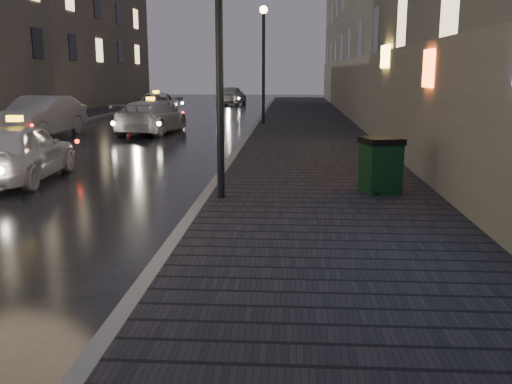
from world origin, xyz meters
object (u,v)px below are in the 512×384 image
(lamp_near, at_px, (219,18))
(car_left_mid, at_px, (41,117))
(taxi_mid, at_px, (151,117))
(lamp_far, at_px, (264,50))
(trash_bin, at_px, (381,165))
(car_far, at_px, (231,95))
(taxi_near, at_px, (18,152))
(taxi_far, at_px, (157,104))

(lamp_near, bearing_deg, car_left_mid, 127.27)
(taxi_mid, bearing_deg, lamp_far, -139.21)
(trash_bin, bearing_deg, lamp_far, 85.36)
(lamp_near, height_order, trash_bin, lamp_near)
(lamp_far, xyz_separation_m, car_far, (-3.36, 17.50, -2.75))
(car_far, bearing_deg, taxi_near, 93.63)
(taxi_near, relative_size, car_left_mid, 0.85)
(lamp_near, relative_size, taxi_far, 1.11)
(taxi_far, distance_m, car_far, 11.67)
(taxi_far, bearing_deg, lamp_far, -50.98)
(lamp_far, distance_m, taxi_near, 15.00)
(taxi_near, height_order, car_left_mid, car_left_mid)
(taxi_mid, bearing_deg, car_far, -86.81)
(taxi_mid, bearing_deg, taxi_near, 93.70)
(trash_bin, distance_m, car_far, 33.42)
(taxi_mid, relative_size, car_far, 1.09)
(lamp_near, distance_m, lamp_far, 16.00)
(taxi_far, bearing_deg, trash_bin, -73.04)
(lamp_far, xyz_separation_m, taxi_far, (-6.53, 6.26, -2.83))
(trash_bin, distance_m, car_left_mid, 15.57)
(trash_bin, bearing_deg, car_left_mid, 121.88)
(lamp_near, relative_size, lamp_far, 1.00)
(lamp_near, height_order, taxi_mid, lamp_near)
(taxi_near, distance_m, taxi_mid, 10.76)
(lamp_near, height_order, taxi_far, lamp_near)
(taxi_mid, height_order, taxi_far, taxi_mid)
(car_far, bearing_deg, lamp_near, 102.45)
(taxi_far, bearing_deg, taxi_near, -92.96)
(lamp_far, relative_size, taxi_far, 1.11)
(trash_bin, distance_m, taxi_near, 8.30)
(taxi_mid, xyz_separation_m, car_far, (1.17, 20.60, 0.05))
(taxi_near, bearing_deg, taxi_mid, -96.46)
(lamp_near, relative_size, trash_bin, 4.78)
(lamp_near, xyz_separation_m, lamp_far, (0.00, 16.00, 0.00))
(trash_bin, xyz_separation_m, taxi_far, (-9.65, 21.55, -0.05))
(trash_bin, distance_m, taxi_far, 23.61)
(taxi_far, bearing_deg, car_far, 67.09)
(trash_bin, height_order, car_far, car_far)
(car_left_mid, height_order, taxi_far, car_left_mid)
(taxi_near, xyz_separation_m, car_far, (1.69, 31.34, 0.03))
(lamp_near, distance_m, taxi_far, 23.37)
(lamp_near, bearing_deg, taxi_near, 156.86)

